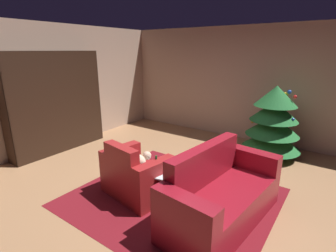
% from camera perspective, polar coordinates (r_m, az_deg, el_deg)
% --- Properties ---
extents(ground_plane, '(7.65, 7.65, 0.00)m').
position_cam_1_polar(ground_plane, '(4.01, 1.44, -14.46)').
color(ground_plane, '#9F724D').
extents(wall_back, '(6.50, 0.06, 2.61)m').
position_cam_1_polar(wall_back, '(6.24, 17.50, 8.83)').
color(wall_back, tan).
rests_on(wall_back, ground).
extents(wall_left, '(0.06, 6.13, 2.61)m').
position_cam_1_polar(wall_left, '(5.92, -25.53, 7.60)').
color(wall_left, tan).
rests_on(wall_left, ground).
extents(area_rug, '(2.73, 2.47, 0.01)m').
position_cam_1_polar(area_rug, '(3.88, 1.09, -15.58)').
color(area_rug, maroon).
rests_on(area_rug, ground).
extents(bookshelf_unit, '(0.37, 2.01, 2.05)m').
position_cam_1_polar(bookshelf_unit, '(5.81, -22.65, 4.81)').
color(bookshelf_unit, black).
rests_on(bookshelf_unit, ground).
extents(armchair_red, '(1.06, 0.82, 0.83)m').
position_cam_1_polar(armchair_red, '(3.83, -7.21, -10.94)').
color(armchair_red, maroon).
rests_on(armchair_red, ground).
extents(couch_red, '(0.94, 1.84, 0.93)m').
position_cam_1_polar(couch_red, '(3.35, 11.60, -15.19)').
color(couch_red, maroon).
rests_on(couch_red, ground).
extents(coffee_table, '(0.71, 0.71, 0.47)m').
position_cam_1_polar(coffee_table, '(3.67, 0.20, -9.97)').
color(coffee_table, black).
rests_on(coffee_table, ground).
extents(book_stack_on_table, '(0.22, 0.18, 0.07)m').
position_cam_1_polar(book_stack_on_table, '(3.65, 0.14, -8.76)').
color(book_stack_on_table, gray).
rests_on(book_stack_on_table, coffee_table).
extents(bottle_on_table, '(0.07, 0.07, 0.22)m').
position_cam_1_polar(bottle_on_table, '(3.54, -2.64, -8.67)').
color(bottle_on_table, '#1A5521').
rests_on(bottle_on_table, coffee_table).
extents(decorated_tree, '(1.12, 1.12, 1.43)m').
position_cam_1_polar(decorated_tree, '(5.38, 22.44, 0.84)').
color(decorated_tree, brown).
rests_on(decorated_tree, ground).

